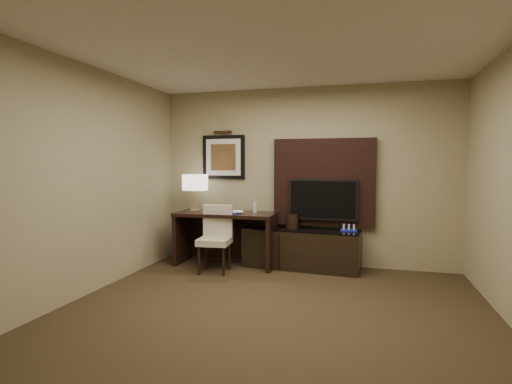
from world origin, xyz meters
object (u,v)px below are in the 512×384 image
(desk, at_px, (226,239))
(water_bottle, at_px, (255,207))
(ice_bucket, at_px, (292,221))
(tv, at_px, (323,199))
(desk_chair, at_px, (215,241))
(table_lamp, at_px, (195,193))
(minibar_tray, at_px, (349,228))
(desk_phone, at_px, (211,209))
(credenza, at_px, (301,249))

(desk, relative_size, water_bottle, 8.93)
(desk, height_order, ice_bucket, desk)
(tv, height_order, desk_chair, tv)
(table_lamp, relative_size, ice_bucket, 2.78)
(table_lamp, xyz_separation_m, minibar_tray, (2.36, 0.00, -0.47))
(desk_chair, xyz_separation_m, ice_bucket, (1.02, 0.56, 0.23))
(desk, xyz_separation_m, desk_chair, (-0.02, -0.43, 0.05))
(tv, distance_m, desk_phone, 1.69)
(desk_chair, xyz_separation_m, desk_phone, (-0.21, 0.40, 0.40))
(tv, bearing_deg, water_bottle, -171.49)
(tv, relative_size, desk_chair, 1.10)
(minibar_tray, bearing_deg, desk_phone, -176.50)
(desk_chair, height_order, desk_phone, desk_chair)
(desk_chair, distance_m, desk_phone, 0.61)
(credenza, distance_m, table_lamp, 1.86)
(water_bottle, distance_m, ice_bucket, 0.60)
(table_lamp, height_order, desk_phone, table_lamp)
(desk_phone, relative_size, water_bottle, 1.11)
(water_bottle, relative_size, ice_bucket, 0.82)
(desk_chair, relative_size, minibar_tray, 3.98)
(desk, bearing_deg, desk_chair, -93.19)
(desk, relative_size, desk_chair, 1.66)
(desk_phone, bearing_deg, tv, -10.37)
(ice_bucket, bearing_deg, desk_chair, -151.02)
(tv, xyz_separation_m, desk_chair, (-1.45, -0.67, -0.56))
(desk, relative_size, table_lamp, 2.64)
(ice_bucket, bearing_deg, desk_phone, -172.64)
(table_lamp, bearing_deg, desk, -9.88)
(desk_chair, bearing_deg, credenza, 18.92)
(tv, height_order, desk_phone, tv)
(tv, bearing_deg, table_lamp, -175.98)
(ice_bucket, bearing_deg, tv, 13.14)
(desk, distance_m, water_bottle, 0.66)
(desk_chair, relative_size, table_lamp, 1.60)
(credenza, bearing_deg, table_lamp, -175.20)
(desk, height_order, minibar_tray, desk)
(desk, height_order, table_lamp, table_lamp)
(desk, relative_size, tv, 1.51)
(minibar_tray, bearing_deg, water_bottle, -179.41)
(table_lamp, height_order, water_bottle, table_lamp)
(desk, xyz_separation_m, table_lamp, (-0.54, 0.09, 0.69))
(tv, xyz_separation_m, table_lamp, (-1.98, -0.14, 0.07))
(desk_chair, bearing_deg, table_lamp, 129.35)
(tv, xyz_separation_m, water_bottle, (-1.00, -0.15, -0.13))
(desk, bearing_deg, ice_bucket, 7.08)
(desk, bearing_deg, water_bottle, 10.54)
(table_lamp, xyz_separation_m, ice_bucket, (1.54, 0.04, -0.40))
(desk_chair, distance_m, ice_bucket, 1.19)
(desk_phone, height_order, minibar_tray, desk_phone)
(desk, height_order, desk_phone, desk_phone)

